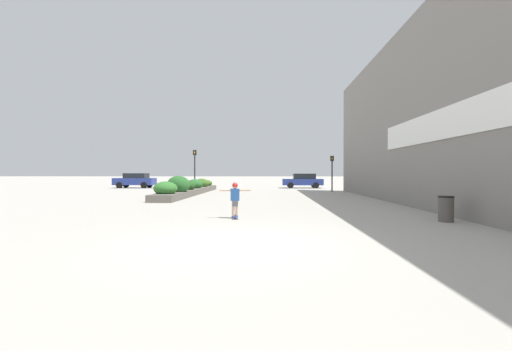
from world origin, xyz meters
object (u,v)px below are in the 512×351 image
car_leftmost (135,180)px  traffic_light_left (195,163)px  traffic_light_right (332,167)px  skateboarder (235,196)px  car_center_left (303,181)px  skateboard (235,216)px  trash_bin (446,209)px

car_leftmost → traffic_light_left: bearing=-129.8°
traffic_light_left → traffic_light_right: bearing=0.5°
skateboarder → traffic_light_left: 18.42m
traffic_light_right → car_center_left: bearing=104.3°
car_center_left → traffic_light_left: 12.61m
skateboard → traffic_light_left: (-5.35, 17.55, 2.40)m
skateboarder → traffic_light_left: size_ratio=0.33×
skateboarder → trash_bin: 7.16m
trash_bin → car_center_left: bearing=95.2°
skateboarder → trash_bin: (7.12, -0.57, -0.38)m
car_center_left → traffic_light_right: 7.52m
car_leftmost → traffic_light_left: (7.99, -6.66, 1.64)m
trash_bin → traffic_light_right: (-0.48, 18.23, 1.71)m
car_center_left → traffic_light_right: (1.83, -7.17, 1.34)m
skateboarder → trash_bin: size_ratio=1.39×
skateboard → traffic_light_right: (6.64, 17.66, 2.08)m
skateboard → traffic_light_left: bearing=96.3°
skateboarder → car_center_left: 25.29m
traffic_light_right → skateboard: bearing=-110.6°
skateboard → trash_bin: (7.12, -0.57, 0.36)m
skateboarder → traffic_light_right: size_ratio=0.39×
skateboard → car_center_left: (4.81, 24.82, 0.74)m
traffic_light_right → skateboarder: bearing=-110.6°
car_center_left → car_leftmost: bearing=91.9°
skateboard → traffic_light_right: bearing=58.7°
trash_bin → car_leftmost: (-20.46, 24.78, 0.40)m
skateboard → trash_bin: bearing=-15.2°
trash_bin → car_center_left: size_ratio=0.20×
traffic_light_right → car_leftmost: bearing=161.8°
trash_bin → traffic_light_left: traffic_light_left is taller
car_leftmost → traffic_light_right: 21.07m
skateboard → traffic_light_left: size_ratio=0.21×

